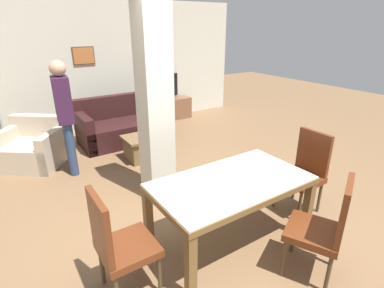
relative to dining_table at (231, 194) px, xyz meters
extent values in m
plane|color=brown|center=(0.00, 0.00, -0.59)|extent=(18.00, 18.00, 0.00)
cube|color=beige|center=(0.00, 4.57, 0.76)|extent=(7.20, 0.06, 2.70)
cube|color=brown|center=(-0.14, 4.53, 1.01)|extent=(0.44, 0.02, 0.36)
cube|color=#B26633|center=(-0.14, 4.52, 1.01)|extent=(0.40, 0.01, 0.32)
cube|color=beige|center=(-0.17, 1.31, 0.76)|extent=(0.36, 0.36, 2.70)
cube|color=brown|center=(0.00, -0.42, 0.11)|extent=(1.60, 0.06, 0.06)
cube|color=brown|center=(0.00, 0.42, 0.11)|extent=(1.60, 0.06, 0.06)
cube|color=brown|center=(-0.77, 0.00, 0.11)|extent=(0.06, 0.77, 0.06)
cube|color=brown|center=(0.77, 0.00, 0.11)|extent=(0.06, 0.77, 0.06)
cube|color=silver|center=(0.00, 0.00, 0.15)|extent=(1.58, 0.87, 0.01)
cube|color=brown|center=(-0.75, -0.40, -0.26)|extent=(0.08, 0.08, 0.68)
cube|color=brown|center=(0.75, -0.40, -0.26)|extent=(0.08, 0.08, 0.68)
cube|color=brown|center=(-0.75, 0.40, -0.26)|extent=(0.08, 0.08, 0.68)
cube|color=brown|center=(0.75, 0.40, -0.26)|extent=(0.08, 0.08, 0.68)
cube|color=#5D2B15|center=(-1.13, 0.00, -0.15)|extent=(0.46, 0.46, 0.07)
cube|color=#5D2B15|center=(-1.33, 0.00, 0.15)|extent=(0.05, 0.44, 0.53)
cylinder|color=#4A3823|center=(-0.94, 0.19, -0.39)|extent=(0.04, 0.04, 0.41)
cylinder|color=#4A3823|center=(-0.94, -0.19, -0.39)|extent=(0.04, 0.04, 0.41)
cylinder|color=#4A3823|center=(-1.32, 0.19, -0.39)|extent=(0.04, 0.04, 0.41)
cube|color=#592712|center=(1.11, 0.00, -0.15)|extent=(0.46, 0.46, 0.07)
cube|color=#592712|center=(1.31, 0.00, 0.15)|extent=(0.05, 0.44, 0.53)
cylinder|color=#4A3823|center=(0.92, -0.19, -0.39)|extent=(0.04, 0.04, 0.41)
cylinder|color=#4A3823|center=(0.92, 0.19, -0.39)|extent=(0.04, 0.04, 0.41)
cylinder|color=#4A3823|center=(1.30, -0.19, -0.39)|extent=(0.04, 0.04, 0.41)
cylinder|color=#4A3823|center=(1.30, 0.19, -0.39)|extent=(0.04, 0.04, 0.41)
cube|color=#592912|center=(0.36, -0.73, -0.15)|extent=(0.62, 0.62, 0.07)
cube|color=#592912|center=(0.45, -0.92, 0.15)|extent=(0.41, 0.24, 0.53)
cylinder|color=#4A3823|center=(0.11, -0.65, -0.39)|extent=(0.04, 0.04, 0.41)
cylinder|color=#4A3823|center=(0.45, -0.48, -0.39)|extent=(0.04, 0.04, 0.41)
cylinder|color=#4A3823|center=(0.27, -0.99, -0.39)|extent=(0.04, 0.04, 0.41)
cylinder|color=#4A3823|center=(0.62, -0.82, -0.39)|extent=(0.04, 0.04, 0.41)
cube|color=black|center=(0.21, 3.49, -0.38)|extent=(1.71, 0.93, 0.42)
cube|color=black|center=(0.21, 3.86, 0.05)|extent=(1.71, 0.18, 0.45)
cube|color=black|center=(0.99, 3.49, -0.26)|extent=(0.16, 0.93, 0.67)
cube|color=black|center=(-0.57, 3.49, -0.26)|extent=(0.16, 0.93, 0.67)
cube|color=#C5B39B|center=(-1.49, 3.29, -0.39)|extent=(1.27, 1.25, 0.40)
cube|color=#C5B39B|center=(-1.28, 3.55, -0.01)|extent=(0.86, 0.73, 0.36)
cube|color=#C5B39B|center=(-1.17, 3.04, -0.29)|extent=(0.64, 0.76, 0.60)
cube|color=#C5B39B|center=(-1.81, 3.54, -0.29)|extent=(0.64, 0.76, 0.60)
cube|color=brown|center=(0.18, 2.49, -0.20)|extent=(0.68, 0.54, 0.04)
cube|color=brown|center=(0.18, 2.49, -0.41)|extent=(0.60, 0.46, 0.37)
cylinder|color=#194C23|center=(0.32, 2.64, -0.10)|extent=(0.07, 0.07, 0.16)
cylinder|color=#194C23|center=(0.32, 2.64, 0.00)|extent=(0.03, 0.03, 0.06)
cylinder|color=#B7B7BC|center=(0.32, 2.64, 0.04)|extent=(0.03, 0.03, 0.01)
cube|color=brown|center=(1.63, 4.29, -0.34)|extent=(1.20, 0.40, 0.51)
cube|color=black|center=(1.63, 4.29, -0.07)|extent=(0.40, 0.33, 0.03)
cube|color=black|center=(1.63, 4.29, 0.22)|extent=(0.81, 0.41, 0.54)
cylinder|color=#B7B7BC|center=(-1.82, 4.00, -0.58)|extent=(0.29, 0.29, 0.02)
cylinder|color=#B7B7BC|center=(-1.82, 4.00, 0.11)|extent=(0.04, 0.04, 1.36)
cylinder|color=navy|center=(-0.99, 2.70, -0.17)|extent=(0.13, 0.13, 0.84)
cylinder|color=navy|center=(-1.01, 2.54, -0.17)|extent=(0.13, 0.13, 0.84)
cube|color=#381B3A|center=(-1.00, 2.62, 0.58)|extent=(0.26, 0.40, 0.67)
sphere|color=tan|center=(-1.00, 2.62, 1.03)|extent=(0.23, 0.23, 0.23)
camera|label=1|loc=(-1.79, -1.98, 1.61)|focal=28.00mm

